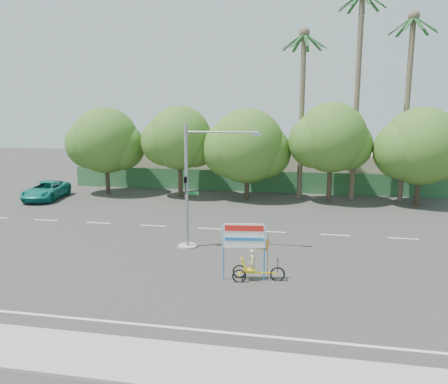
# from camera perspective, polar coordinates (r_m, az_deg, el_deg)

# --- Properties ---
(ground) EXTENTS (120.00, 120.00, 0.00)m
(ground) POSITION_cam_1_polar(r_m,az_deg,el_deg) (21.07, -1.05, -10.86)
(ground) COLOR #33302D
(ground) RESTS_ON ground
(sidewalk_near) EXTENTS (50.00, 2.40, 0.12)m
(sidewalk_near) POSITION_cam_1_polar(r_m,az_deg,el_deg) (14.55, -7.53, -21.33)
(sidewalk_near) COLOR gray
(sidewalk_near) RESTS_ON ground
(fence) EXTENTS (38.00, 0.08, 2.00)m
(fence) POSITION_cam_1_polar(r_m,az_deg,el_deg) (41.42, 5.02, 1.35)
(fence) COLOR #336B3D
(fence) RESTS_ON ground
(building_left) EXTENTS (12.00, 8.00, 4.00)m
(building_left) POSITION_cam_1_polar(r_m,az_deg,el_deg) (47.64, -6.48, 3.78)
(building_left) COLOR beige
(building_left) RESTS_ON ground
(building_right) EXTENTS (14.00, 8.00, 3.60)m
(building_right) POSITION_cam_1_polar(r_m,az_deg,el_deg) (45.73, 15.65, 2.90)
(building_right) COLOR beige
(building_right) RESTS_ON ground
(tree_far_left) EXTENTS (7.14, 6.00, 7.96)m
(tree_far_left) POSITION_cam_1_polar(r_m,az_deg,el_deg) (41.43, -15.25, 6.26)
(tree_far_left) COLOR #473828
(tree_far_left) RESTS_ON ground
(tree_left) EXTENTS (6.66, 5.60, 8.07)m
(tree_left) POSITION_cam_1_polar(r_m,az_deg,el_deg) (38.87, -5.88, 6.75)
(tree_left) COLOR #473828
(tree_left) RESTS_ON ground
(tree_center) EXTENTS (7.62, 6.40, 7.85)m
(tree_center) POSITION_cam_1_polar(r_m,az_deg,el_deg) (37.65, 2.96, 5.75)
(tree_center) COLOR #473828
(tree_center) RESTS_ON ground
(tree_right) EXTENTS (6.90, 5.80, 8.36)m
(tree_right) POSITION_cam_1_polar(r_m,az_deg,el_deg) (37.30, 13.77, 6.60)
(tree_right) COLOR #473828
(tree_right) RESTS_ON ground
(tree_far_right) EXTENTS (7.38, 6.20, 7.94)m
(tree_far_right) POSITION_cam_1_polar(r_m,az_deg,el_deg) (38.35, 24.26, 5.18)
(tree_far_right) COLOR #473828
(tree_far_right) RESTS_ON ground
(palm_tall) EXTENTS (3.73, 3.79, 17.45)m
(palm_tall) POSITION_cam_1_polar(r_m,az_deg,el_deg) (38.96, 17.11, 14.31)
(palm_tall) COLOR #70604C
(palm_tall) RESTS_ON ground
(palm_mid) EXTENTS (3.73, 3.79, 15.45)m
(palm_mid) POSITION_cam_1_polar(r_m,az_deg,el_deg) (39.51, 22.93, 12.34)
(palm_mid) COLOR #70604C
(palm_mid) RESTS_ON ground
(palm_short) EXTENTS (3.73, 3.79, 14.45)m
(palm_short) POSITION_cam_1_polar(r_m,az_deg,el_deg) (38.68, 10.19, 12.25)
(palm_short) COLOR #70604C
(palm_short) RESTS_ON ground
(traffic_signal) EXTENTS (4.72, 1.10, 7.00)m
(traffic_signal) POSITION_cam_1_polar(r_m,az_deg,el_deg) (24.45, -4.22, -0.68)
(traffic_signal) COLOR gray
(traffic_signal) RESTS_ON ground
(trike_billboard) EXTENTS (2.87, 0.83, 2.83)m
(trike_billboard) POSITION_cam_1_polar(r_m,az_deg,el_deg) (20.19, 3.40, -8.41)
(trike_billboard) COLOR black
(trike_billboard) RESTS_ON ground
(pickup_truck) EXTENTS (3.38, 5.93, 1.56)m
(pickup_truck) POSITION_cam_1_polar(r_m,az_deg,el_deg) (41.12, -22.24, 0.20)
(pickup_truck) COLOR #11776D
(pickup_truck) RESTS_ON ground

